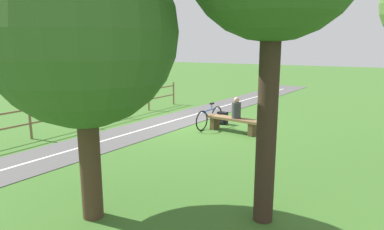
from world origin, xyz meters
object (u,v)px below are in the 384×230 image
(bicycle, at_px, (210,118))
(backpack, at_px, (222,118))
(person_seated, at_px, (236,109))
(tree_mid_field, at_px, (82,33))
(bench, at_px, (233,122))

(bicycle, xyz_separation_m, backpack, (-0.15, -0.78, -0.15))
(person_seated, bearing_deg, tree_mid_field, 98.54)
(bench, bearing_deg, backpack, -40.36)
(person_seated, xyz_separation_m, bicycle, (1.06, -0.14, -0.43))
(bench, xyz_separation_m, backpack, (0.80, -0.90, -0.12))
(backpack, bearing_deg, bicycle, 79.43)
(bicycle, bearing_deg, tree_mid_field, 15.04)
(bench, relative_size, person_seated, 2.82)
(bicycle, bearing_deg, backpack, 174.96)
(backpack, bearing_deg, person_seated, 134.89)
(tree_mid_field, bearing_deg, bicycle, -80.50)
(bicycle, height_order, tree_mid_field, tree_mid_field)
(bench, height_order, backpack, bench)
(backpack, bearing_deg, bench, 131.64)
(backpack, bearing_deg, tree_mid_field, 97.43)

